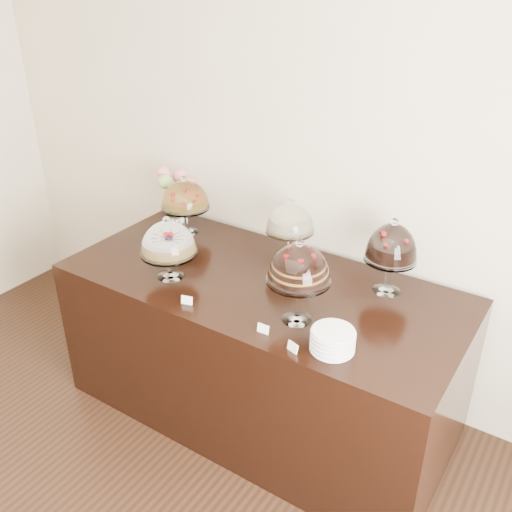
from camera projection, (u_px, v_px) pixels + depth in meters
The scene contains 12 objects.
wall_back at pixel (314, 148), 3.21m from camera, with size 5.00×0.04×3.00m, color beige.
display_counter at pixel (261, 349), 3.29m from camera, with size 2.20×1.00×0.90m, color black.
cake_stand_sugar_sponge at pixel (168, 241), 3.04m from camera, with size 0.31×0.31×0.36m.
cake_stand_choco_layer at pixel (299, 267), 2.63m from camera, with size 0.30×0.30×0.44m.
cake_stand_cheesecake at pixel (290, 221), 3.18m from camera, with size 0.28×0.28×0.38m.
cake_stand_dark_choco at pixel (392, 246), 2.88m from camera, with size 0.27×0.27×0.42m.
cake_stand_fruit_tart at pixel (185, 197), 3.52m from camera, with size 0.31×0.31×0.38m.
flower_vase at pixel (175, 191), 3.68m from camera, with size 0.28×0.23×0.37m.
plate_stack at pixel (333, 340), 2.53m from camera, with size 0.20×0.20×0.10m.
price_card_left at pixel (187, 300), 2.88m from camera, with size 0.06×0.01×0.04m, color white.
price_card_right at pixel (293, 347), 2.53m from camera, with size 0.06×0.01×0.04m, color white.
price_card_extra at pixel (263, 329), 2.66m from camera, with size 0.06×0.01×0.04m, color white.
Camera 1 is at (1.43, 0.21, 2.47)m, focal length 40.00 mm.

